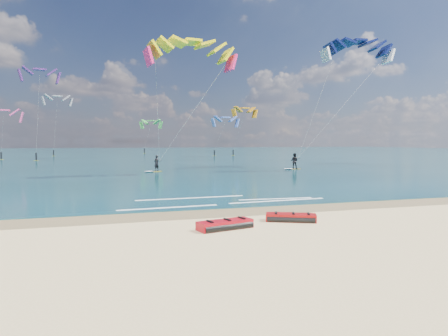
# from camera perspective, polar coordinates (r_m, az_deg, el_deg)

# --- Properties ---
(ground) EXTENTS (320.00, 320.00, 0.00)m
(ground) POSITION_cam_1_polar(r_m,az_deg,el_deg) (55.76, -11.99, 0.17)
(ground) COLOR tan
(ground) RESTS_ON ground
(wet_sand_strip) EXTENTS (320.00, 2.40, 0.01)m
(wet_sand_strip) POSITION_cam_1_polar(r_m,az_deg,el_deg) (19.35, -2.50, -6.50)
(wet_sand_strip) COLOR brown
(wet_sand_strip) RESTS_ON ground
(sea) EXTENTS (320.00, 200.00, 0.04)m
(sea) POSITION_cam_1_polar(r_m,az_deg,el_deg) (119.59, -14.62, 2.05)
(sea) COLOR #0A3538
(sea) RESTS_ON ground
(packed_kite_left) EXTENTS (2.64, 1.65, 0.40)m
(packed_kite_left) POSITION_cam_1_polar(r_m,az_deg,el_deg) (16.02, 0.15, -8.69)
(packed_kite_left) COLOR #AD0914
(packed_kite_left) RESTS_ON ground
(packed_kite_mid) EXTENTS (2.57, 1.97, 0.39)m
(packed_kite_mid) POSITION_cam_1_polar(r_m,az_deg,el_deg) (17.76, 9.54, -7.50)
(packed_kite_mid) COLOR #A00B0B
(packed_kite_mid) RESTS_ON ground
(kitesurfer_main) EXTENTS (10.75, 8.30, 15.15)m
(kitesurfer_main) POSITION_cam_1_polar(r_m,az_deg,el_deg) (42.91, -7.13, 9.60)
(kitesurfer_main) COLOR gold
(kitesurfer_main) RESTS_ON sea
(kitesurfer_far) EXTENTS (12.68, 6.90, 16.57)m
(kitesurfer_far) POSITION_cam_1_polar(r_m,az_deg,el_deg) (49.74, 14.49, 9.64)
(kitesurfer_far) COLOR gold
(kitesurfer_far) RESTS_ON sea
(shoreline_foam) EXTENTS (12.09, 3.60, 0.01)m
(shoreline_foam) POSITION_cam_1_polar(r_m,az_deg,el_deg) (23.07, 0.48, -4.72)
(shoreline_foam) COLOR white
(shoreline_foam) RESTS_ON ground
(distant_kites) EXTENTS (69.41, 45.39, 15.47)m
(distant_kites) POSITION_cam_1_polar(r_m,az_deg,el_deg) (92.98, -17.82, 5.17)
(distant_kites) COLOR green
(distant_kites) RESTS_ON ground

